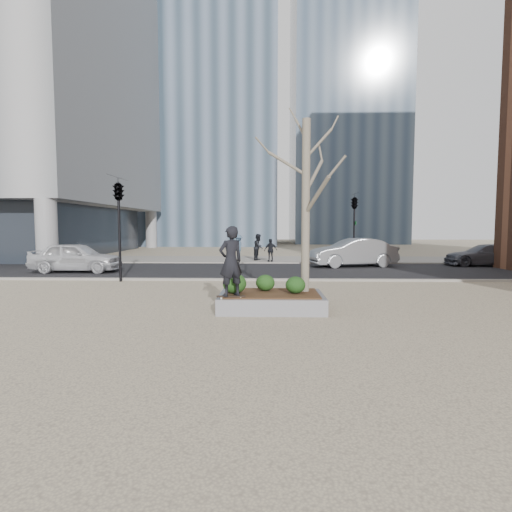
{
  "coord_description": "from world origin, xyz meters",
  "views": [
    {
      "loc": [
        0.88,
        -11.44,
        2.42
      ],
      "look_at": [
        0.5,
        2.0,
        1.4
      ],
      "focal_mm": 28.0,
      "sensor_mm": 36.0,
      "label": 1
    }
  ],
  "objects_px": {
    "skateboard": "(231,297)",
    "police_car": "(76,257)",
    "skateboarder": "(231,261)",
    "planter": "(271,302)"
  },
  "relations": [
    {
      "from": "skateboard",
      "to": "police_car",
      "type": "relative_size",
      "value": 0.17
    },
    {
      "from": "skateboard",
      "to": "planter",
      "type": "bearing_deg",
      "value": 29.32
    },
    {
      "from": "planter",
      "to": "police_car",
      "type": "relative_size",
      "value": 0.66
    },
    {
      "from": "planter",
      "to": "skateboarder",
      "type": "xyz_separation_m",
      "value": [
        -1.1,
        -0.78,
        1.24
      ]
    },
    {
      "from": "skateboarder",
      "to": "planter",
      "type": "bearing_deg",
      "value": -177.39
    },
    {
      "from": "planter",
      "to": "police_car",
      "type": "xyz_separation_m",
      "value": [
        -10.06,
        8.93,
        0.57
      ]
    },
    {
      "from": "skateboarder",
      "to": "police_car",
      "type": "height_order",
      "value": "skateboarder"
    },
    {
      "from": "planter",
      "to": "skateboard",
      "type": "relative_size",
      "value": 3.85
    },
    {
      "from": "skateboard",
      "to": "police_car",
      "type": "bearing_deg",
      "value": 126.56
    },
    {
      "from": "planter",
      "to": "skateboarder",
      "type": "height_order",
      "value": "skateboarder"
    }
  ]
}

